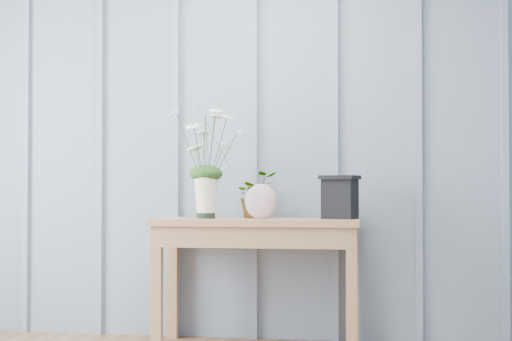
% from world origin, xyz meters
% --- Properties ---
extents(sideboard, '(1.20, 0.45, 0.75)m').
position_xyz_m(sideboard, '(0.31, 1.99, 0.64)').
color(sideboard, '#9E7048').
rests_on(sideboard, ground).
extents(daisy_vase, '(0.48, 0.36, 0.67)m').
position_xyz_m(daisy_vase, '(0.01, 1.95, 1.17)').
color(daisy_vase, black).
rests_on(daisy_vase, sideboard).
extents(spider_plant, '(0.33, 0.32, 0.28)m').
position_xyz_m(spider_plant, '(0.27, 2.12, 0.89)').
color(spider_plant, '#173C12').
rests_on(spider_plant, sideboard).
extents(felt_disc_vessel, '(0.21, 0.10, 0.20)m').
position_xyz_m(felt_disc_vessel, '(0.34, 1.91, 0.85)').
color(felt_disc_vessel, '#7D445B').
rests_on(felt_disc_vessel, sideboard).
extents(carved_box, '(0.24, 0.22, 0.25)m').
position_xyz_m(carved_box, '(0.79, 2.00, 0.88)').
color(carved_box, black).
rests_on(carved_box, sideboard).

